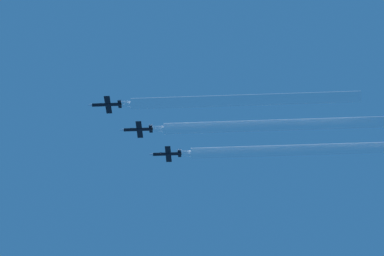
# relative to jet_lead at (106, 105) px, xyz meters

# --- Properties ---
(jet_lead) EXTENTS (7.54, 10.98, 2.64)m
(jet_lead) POSITION_rel_jet_lead_xyz_m (0.00, 0.00, 0.00)
(jet_lead) COLOR black
(jet_second_echelon) EXTENTS (7.54, 10.98, 2.64)m
(jet_second_echelon) POSITION_rel_jet_lead_xyz_m (10.01, -8.94, -1.51)
(jet_second_echelon) COLOR black
(jet_third_echelon) EXTENTS (7.54, 10.98, 2.64)m
(jet_third_echelon) POSITION_rel_jet_lead_xyz_m (20.05, -17.51, -3.28)
(jet_third_echelon) COLOR black
(smoke_trail_lead) EXTENTS (3.49, 73.78, 3.49)m
(smoke_trail_lead) POSITION_rel_jet_lead_xyz_m (0.00, -41.91, -0.03)
(smoke_trail_lead) COLOR white
(smoke_trail_second_echelon) EXTENTS (3.49, 90.24, 3.49)m
(smoke_trail_second_echelon) POSITION_rel_jet_lead_xyz_m (10.01, -59.07, -1.54)
(smoke_trail_second_echelon) COLOR white
(smoke_trail_third_echelon) EXTENTS (3.49, 78.70, 3.49)m
(smoke_trail_third_echelon) POSITION_rel_jet_lead_xyz_m (20.05, -61.89, -3.30)
(smoke_trail_third_echelon) COLOR white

